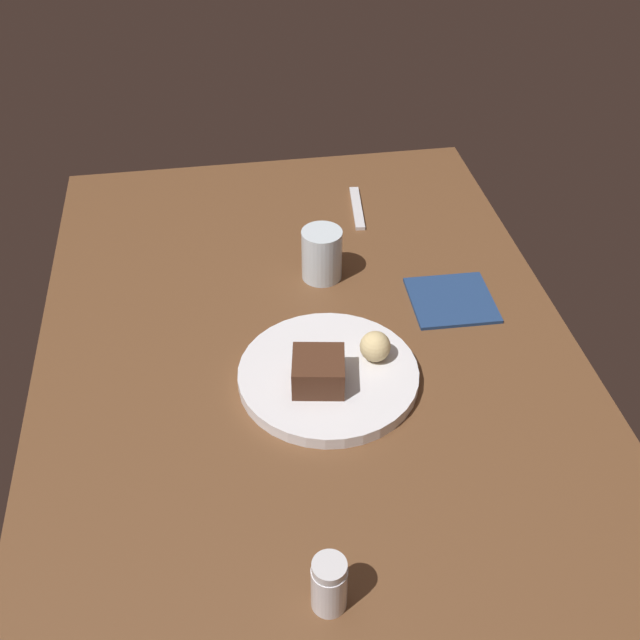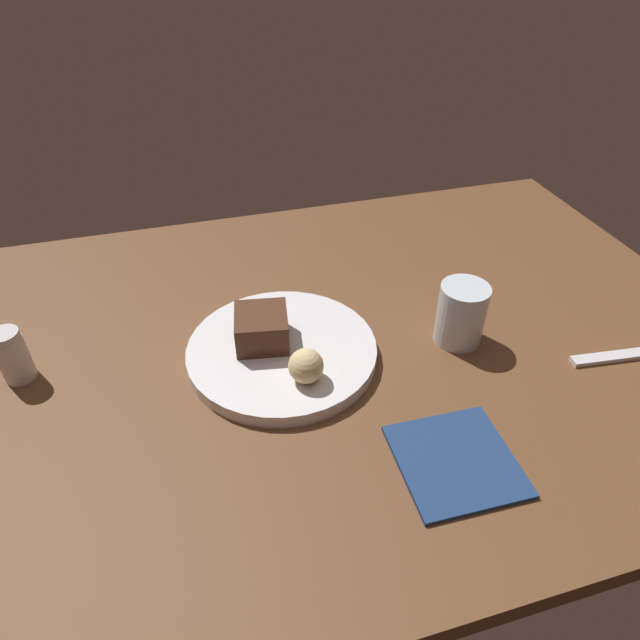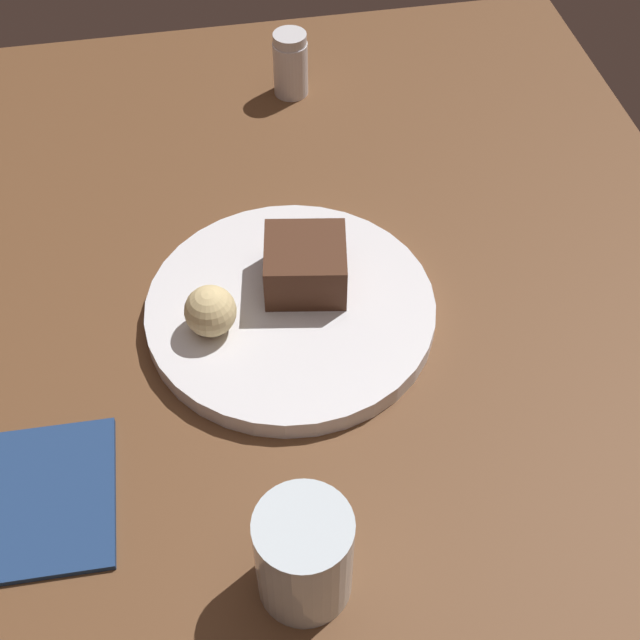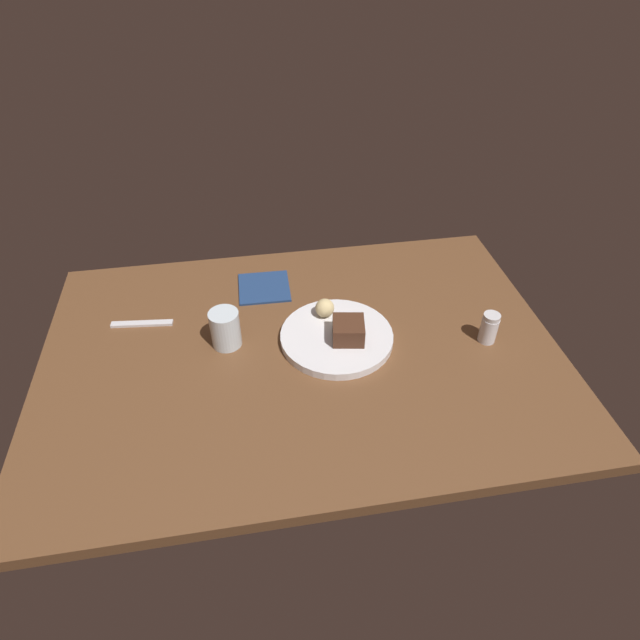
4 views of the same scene
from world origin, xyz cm
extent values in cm
cube|color=brown|center=(0.00, 0.00, 1.50)|extent=(120.00, 84.00, 3.00)
cylinder|color=silver|center=(-8.64, -1.84, 3.99)|extent=(26.77, 26.77, 1.98)
cube|color=#472819|center=(-10.99, 0.35, 7.36)|extent=(8.39, 8.53, 4.76)
sphere|color=#DBC184|center=(-7.01, -9.15, 7.30)|extent=(4.64, 4.64, 4.64)
cylinder|color=silver|center=(-43.85, 3.95, 6.28)|extent=(4.09, 4.09, 6.56)
cylinder|color=silver|center=(-43.85, 3.95, 10.16)|extent=(3.89, 3.89, 1.20)
cylinder|color=silver|center=(17.12, -4.99, 7.60)|extent=(7.00, 7.00, 9.20)
cube|color=silver|center=(37.65, -15.32, 3.35)|extent=(15.11, 3.37, 0.70)
cube|color=navy|center=(6.65, -25.38, 3.30)|extent=(13.77, 13.99, 0.60)
camera|label=1|loc=(-87.97, 11.95, 82.59)|focal=42.55mm
camera|label=2|loc=(-19.70, -60.05, 55.99)|focal=31.15mm
camera|label=3|loc=(43.46, -8.74, 64.54)|focal=48.54mm
camera|label=4|loc=(10.87, 91.15, 88.94)|focal=30.11mm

